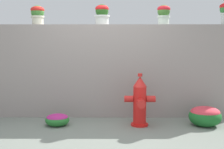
{
  "coord_description": "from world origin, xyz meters",
  "views": [
    {
      "loc": [
        0.23,
        -3.96,
        1.37
      ],
      "look_at": [
        0.2,
        1.01,
        0.81
      ],
      "focal_mm": 44.61,
      "sensor_mm": 36.0,
      "label": 1
    }
  ],
  "objects_px": {
    "potted_plant_2": "(102,13)",
    "flower_bush_right": "(205,115)",
    "potted_plant_1": "(38,14)",
    "fire_hydrant": "(140,102)",
    "flower_bush_left": "(57,119)",
    "potted_plant_3": "(164,13)"
  },
  "relations": [
    {
      "from": "potted_plant_2",
      "to": "flower_bush_left",
      "type": "xyz_separation_m",
      "value": [
        -0.72,
        -0.69,
        -1.8
      ]
    },
    {
      "from": "potted_plant_1",
      "to": "flower_bush_right",
      "type": "xyz_separation_m",
      "value": [
        2.91,
        -0.63,
        -1.73
      ]
    },
    {
      "from": "potted_plant_3",
      "to": "fire_hydrant",
      "type": "height_order",
      "value": "potted_plant_3"
    },
    {
      "from": "potted_plant_1",
      "to": "potted_plant_2",
      "type": "relative_size",
      "value": 0.93
    },
    {
      "from": "potted_plant_2",
      "to": "potted_plant_3",
      "type": "bearing_deg",
      "value": -2.48
    },
    {
      "from": "fire_hydrant",
      "to": "flower_bush_right",
      "type": "distance_m",
      "value": 1.11
    },
    {
      "from": "fire_hydrant",
      "to": "flower_bush_right",
      "type": "bearing_deg",
      "value": 0.22
    },
    {
      "from": "potted_plant_2",
      "to": "flower_bush_right",
      "type": "height_order",
      "value": "potted_plant_2"
    },
    {
      "from": "fire_hydrant",
      "to": "flower_bush_left",
      "type": "xyz_separation_m",
      "value": [
        -1.37,
        -0.0,
        -0.3
      ]
    },
    {
      "from": "fire_hydrant",
      "to": "potted_plant_1",
      "type": "bearing_deg",
      "value": 160.82
    },
    {
      "from": "potted_plant_2",
      "to": "flower_bush_right",
      "type": "relative_size",
      "value": 0.7
    },
    {
      "from": "potted_plant_2",
      "to": "flower_bush_right",
      "type": "distance_m",
      "value": 2.54
    },
    {
      "from": "potted_plant_2",
      "to": "flower_bush_left",
      "type": "height_order",
      "value": "potted_plant_2"
    },
    {
      "from": "potted_plant_1",
      "to": "potted_plant_3",
      "type": "bearing_deg",
      "value": -0.02
    },
    {
      "from": "potted_plant_3",
      "to": "flower_bush_left",
      "type": "height_order",
      "value": "potted_plant_3"
    },
    {
      "from": "potted_plant_3",
      "to": "flower_bush_right",
      "type": "bearing_deg",
      "value": -45.75
    },
    {
      "from": "flower_bush_right",
      "to": "potted_plant_1",
      "type": "bearing_deg",
      "value": 167.8
    },
    {
      "from": "potted_plant_1",
      "to": "potted_plant_2",
      "type": "height_order",
      "value": "potted_plant_2"
    },
    {
      "from": "potted_plant_3",
      "to": "potted_plant_1",
      "type": "bearing_deg",
      "value": 179.98
    },
    {
      "from": "potted_plant_3",
      "to": "flower_bush_left",
      "type": "relative_size",
      "value": 0.9
    },
    {
      "from": "potted_plant_1",
      "to": "flower_bush_right",
      "type": "relative_size",
      "value": 0.65
    },
    {
      "from": "potted_plant_2",
      "to": "flower_bush_right",
      "type": "bearing_deg",
      "value": -21.31
    }
  ]
}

